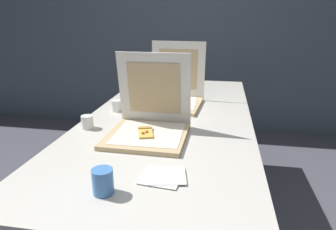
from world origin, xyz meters
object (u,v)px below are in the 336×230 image
at_px(cup_printed_front, 103,181).
at_px(pizza_box_middle, 173,96).
at_px(cup_white_mid, 117,106).
at_px(pizza_box_front, 149,124).
at_px(cup_white_near_left, 87,122).
at_px(table, 169,123).
at_px(napkin_pile, 166,176).

bearing_deg(cup_printed_front, pizza_box_middle, 86.90).
bearing_deg(cup_white_mid, pizza_box_front, -50.29).
distance_m(pizza_box_front, cup_printed_front, 0.53).
distance_m(cup_white_near_left, cup_printed_front, 0.65).
bearing_deg(cup_printed_front, cup_white_mid, 106.44).
distance_m(table, cup_printed_front, 0.85).
bearing_deg(pizza_box_front, napkin_pile, -66.82).
bearing_deg(cup_white_mid, cup_printed_front, -73.56).
height_order(table, pizza_box_front, pizza_box_front).
relative_size(table, cup_white_near_left, 30.22).
bearing_deg(cup_printed_front, napkin_pile, 37.24).
xyz_separation_m(cup_white_near_left, cup_white_mid, (0.05, 0.31, 0.00)).
xyz_separation_m(cup_white_mid, cup_printed_front, (0.26, -0.88, 0.01)).
distance_m(pizza_box_middle, cup_white_mid, 0.39).
xyz_separation_m(cup_white_near_left, cup_printed_front, (0.31, -0.57, 0.01)).
bearing_deg(cup_white_mid, pizza_box_middle, 34.09).
xyz_separation_m(table, cup_white_near_left, (-0.39, -0.28, 0.08)).
xyz_separation_m(pizza_box_front, napkin_pile, (0.16, -0.39, -0.05)).
distance_m(table, pizza_box_middle, 0.28).
height_order(pizza_box_front, cup_white_mid, pizza_box_front).
relative_size(pizza_box_front, cup_printed_front, 4.48).
relative_size(table, pizza_box_front, 5.27).
height_order(cup_white_near_left, cup_white_mid, same).
relative_size(pizza_box_middle, cup_white_near_left, 6.37).
bearing_deg(cup_white_near_left, pizza_box_front, -6.28).
xyz_separation_m(table, pizza_box_middle, (-0.02, 0.25, 0.10)).
height_order(table, cup_printed_front, cup_printed_front).
xyz_separation_m(pizza_box_middle, cup_printed_front, (-0.06, -1.10, -0.01)).
bearing_deg(cup_printed_front, pizza_box_front, 86.70).
height_order(pizza_box_front, cup_printed_front, pizza_box_front).
height_order(pizza_box_middle, cup_printed_front, pizza_box_middle).
bearing_deg(napkin_pile, cup_printed_front, -142.76).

